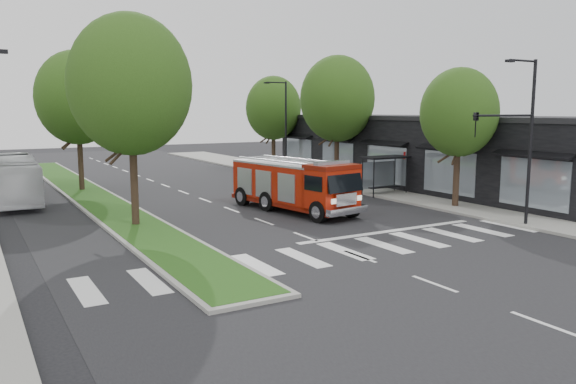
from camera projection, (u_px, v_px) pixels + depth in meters
The scene contains 14 objects.
ground at pixel (305, 237), 25.19m from camera, with size 140.00×140.00×0.00m, color black.
sidewalk_right at pixel (380, 189), 39.95m from camera, with size 5.00×80.00×0.15m, color gray.
median at pixel (88, 194), 37.61m from camera, with size 3.00×50.00×0.15m.
storefront_row at pixel (428, 153), 41.83m from camera, with size 8.00×30.00×5.00m, color black.
bus_shelter at pixel (383, 165), 37.43m from camera, with size 3.20×1.60×2.61m.
tree_right_near at pixel (459, 113), 31.82m from camera, with size 4.40×4.40×8.05m.
tree_right_mid at pixel (337, 99), 41.95m from camera, with size 5.60×5.60×9.72m.
tree_right_far at pixel (273, 108), 50.60m from camera, with size 5.00×5.00×8.73m.
tree_median_near at pixel (130, 85), 26.36m from camera, with size 5.80×5.80×10.16m.
tree_median_far at pixel (77, 98), 38.39m from camera, with size 5.60×5.60×9.72m.
streetlight_right_near at pixel (519, 131), 26.30m from camera, with size 4.08×0.22×8.00m.
streetlight_right_far at pixel (284, 124), 46.80m from camera, with size 2.11×0.20×8.00m.
fire_engine at pixel (293, 185), 31.46m from camera, with size 3.97×9.09×3.05m.
city_bus at pixel (15, 179), 34.56m from camera, with size 2.43×10.36×2.89m, color silver.
Camera 1 is at (-13.04, -20.92, 5.63)m, focal length 35.00 mm.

